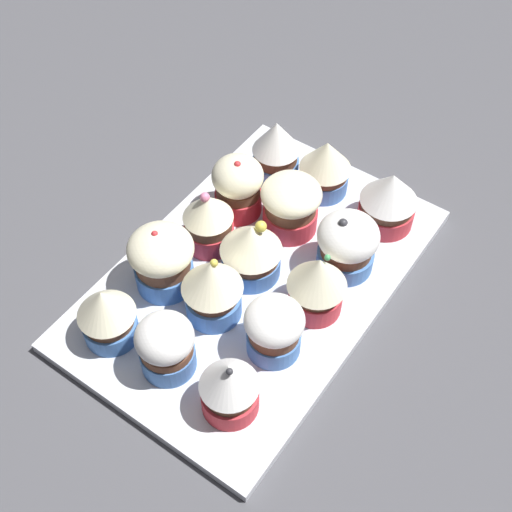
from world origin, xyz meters
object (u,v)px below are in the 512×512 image
cupcake_8 (212,288)px  cupcake_9 (166,345)px  cupcake_0 (276,149)px  cupcake_12 (319,281)px  cupcake_13 (274,328)px  cupcake_11 (347,244)px  cupcake_10 (389,199)px  cupcake_5 (325,166)px  baking_tray (256,277)px  cupcake_3 (162,259)px  cupcake_4 (107,314)px  cupcake_1 (238,185)px  cupcake_6 (291,204)px  cupcake_2 (208,220)px  cupcake_14 (229,386)px  cupcake_7 (254,247)px

cupcake_8 → cupcake_9: 7.28cm
cupcake_0 → cupcake_8: bearing=16.9°
cupcake_12 → cupcake_13: 6.65cm
cupcake_8 → cupcake_11: size_ratio=1.11×
cupcake_10 → cupcake_13: size_ratio=1.09×
cupcake_5 → baking_tray: bearing=3.0°
cupcake_3 → cupcake_11: (-12.61, 13.90, -0.36)cm
cupcake_4 → cupcake_13: cupcake_4 is taller
cupcake_1 → cupcake_9: bearing=17.7°
cupcake_10 → cupcake_3: bearing=-35.2°
cupcake_4 → cupcake_6: cupcake_4 is taller
cupcake_6 → cupcake_11: (1.17, 7.66, -0.03)cm
cupcake_0 → cupcake_5: 6.03cm
cupcake_0 → cupcake_2: size_ratio=1.01×
cupcake_3 → cupcake_14: cupcake_3 is taller
cupcake_2 → cupcake_4: bearing=-2.6°
cupcake_1 → cupcake_4: bearing=-1.0°
cupcake_13 → cupcake_5: bearing=-160.7°
cupcake_14 → cupcake_5: bearing=-165.0°
cupcake_5 → cupcake_13: bearing=19.3°
cupcake_12 → cupcake_6: bearing=-132.2°
cupcake_5 → cupcake_10: same height
cupcake_0 → cupcake_10: bearing=93.1°
cupcake_1 → cupcake_5: (-8.17, 6.10, -0.17)cm
cupcake_4 → cupcake_11: bearing=145.4°
cupcake_4 → cupcake_12: cupcake_12 is taller
cupcake_8 → cupcake_14: 10.44cm
cupcake_3 → cupcake_9: cupcake_3 is taller
baking_tray → cupcake_6: bearing=-174.3°
cupcake_4 → cupcake_1: bearing=179.0°
cupcake_5 → cupcake_6: size_ratio=1.06×
cupcake_1 → cupcake_11: size_ratio=1.06×
cupcake_2 → cupcake_8: (6.88, 5.83, 0.41)cm
cupcake_4 → cupcake_3: bearing=178.4°
cupcake_12 → cupcake_4: bearing=-45.0°
cupcake_2 → cupcake_11: 14.61cm
cupcake_7 → baking_tray: bearing=54.4°
cupcake_1 → cupcake_12: cupcake_12 is taller
cupcake_0 → cupcake_1: bearing=-1.4°
cupcake_4 → cupcake_7: 16.03cm
cupcake_5 → cupcake_14: 29.04cm
baking_tray → cupcake_0: size_ratio=5.09×
cupcake_2 → cupcake_14: bearing=43.1°
cupcake_0 → cupcake_11: size_ratio=1.07×
baking_tray → cupcake_5: cupcake_5 is taller
cupcake_3 → cupcake_14: size_ratio=1.04×
cupcake_8 → cupcake_11: 14.73cm
cupcake_5 → cupcake_12: (14.19, 7.97, 0.35)cm
cupcake_1 → cupcake_2: bearing=3.2°
cupcake_2 → cupcake_10: (-13.55, 13.96, -0.03)cm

